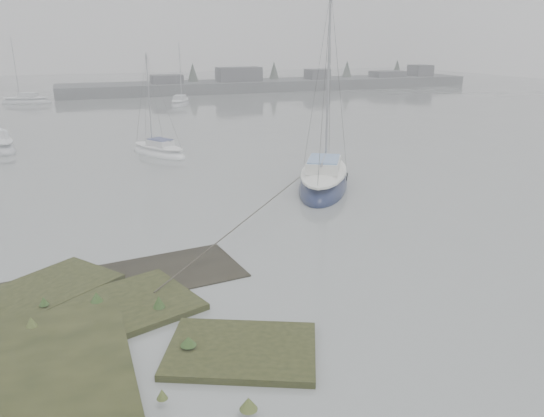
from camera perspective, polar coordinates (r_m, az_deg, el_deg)
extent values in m
plane|color=slate|center=(41.70, -17.06, 7.22)|extent=(160.00, 160.00, 0.00)
cube|color=#4C4F51|center=(78.72, 0.48, 13.11)|extent=(60.00, 8.00, 1.60)
cube|color=#424247|center=(73.33, -11.24, 13.06)|extent=(4.00, 3.00, 2.20)
cube|color=#424247|center=(75.68, -3.58, 13.80)|extent=(6.00, 3.00, 3.00)
cube|color=#424247|center=(80.13, 4.87, 13.82)|extent=(3.00, 3.00, 2.50)
cube|color=#424247|center=(86.03, 12.30, 13.60)|extent=(5.00, 3.00, 2.00)
cube|color=#424247|center=(89.41, 15.64, 13.76)|extent=(3.00, 3.00, 2.80)
cone|color=#384238|center=(76.02, -8.51, 13.96)|extent=(2.00, 2.00, 3.50)
cone|color=#384238|center=(79.53, 0.21, 14.32)|extent=(2.00, 2.00, 3.50)
cone|color=#384238|center=(84.61, 8.06, 14.36)|extent=(2.00, 2.00, 3.50)
cone|color=#384238|center=(89.30, 13.29, 14.25)|extent=(2.00, 2.00, 3.50)
ellipsoid|color=#121A3B|center=(26.69, 5.56, 2.51)|extent=(5.70, 7.33, 1.74)
ellipsoid|color=silver|center=(26.52, 5.61, 3.96)|extent=(4.83, 6.30, 0.49)
cube|color=silver|center=(26.12, 5.58, 4.71)|extent=(2.58, 2.89, 0.51)
cube|color=#7497C8|center=(26.06, 5.60, 5.32)|extent=(2.38, 2.66, 0.08)
cylinder|color=#939399|center=(26.73, 6.07, 13.71)|extent=(0.11, 0.11, 8.17)
cylinder|color=#939399|center=(25.86, 5.56, 5.23)|extent=(1.56, 2.49, 0.09)
ellipsoid|color=white|center=(34.89, -12.07, 5.79)|extent=(3.72, 4.97, 1.17)
ellipsoid|color=silver|center=(34.80, -12.12, 6.54)|extent=(3.14, 4.27, 0.33)
cube|color=silver|center=(34.58, -11.94, 6.97)|extent=(1.70, 1.94, 0.34)
cube|color=navy|center=(34.55, -11.96, 7.28)|extent=(1.57, 1.79, 0.05)
cylinder|color=#939399|center=(34.84, -13.09, 11.47)|extent=(0.08, 0.08, 5.49)
cylinder|color=#939399|center=(34.44, -11.82, 7.26)|extent=(0.99, 1.71, 0.06)
ellipsoid|color=#A7ABB1|center=(60.88, -9.81, 10.97)|extent=(3.68, 5.37, 1.25)
ellipsoid|color=silver|center=(60.83, -9.83, 11.43)|extent=(3.10, 4.63, 0.35)
cube|color=silver|center=(60.58, -9.90, 11.70)|extent=(1.74, 2.06, 0.37)
cube|color=#B1B5BD|center=(60.56, -9.91, 11.89)|extent=(1.61, 1.90, 0.06)
cylinder|color=#939399|center=(61.21, -9.85, 14.47)|extent=(0.08, 0.08, 5.87)
cylinder|color=#939399|center=(60.42, -9.94, 11.88)|extent=(0.92, 1.89, 0.07)
ellipsoid|color=#AEB5B9|center=(67.73, -24.87, 10.29)|extent=(5.83, 3.12, 1.35)
ellipsoid|color=white|center=(67.68, -24.93, 10.74)|extent=(5.05, 2.59, 0.38)
cube|color=white|center=(67.58, -24.78, 11.04)|extent=(2.14, 1.62, 0.40)
cube|color=silver|center=(67.56, -24.80, 11.22)|extent=(1.96, 1.50, 0.06)
cylinder|color=#939399|center=(67.65, -25.91, 13.56)|extent=(0.09, 0.09, 6.34)
cylinder|color=#939399|center=(67.51, -24.67, 11.23)|extent=(2.17, 0.61, 0.07)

